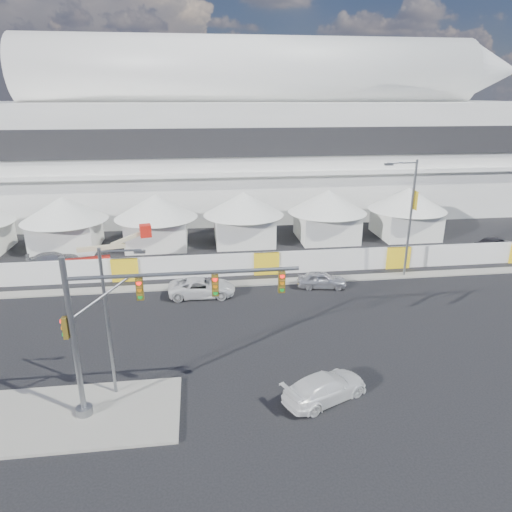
{
  "coord_description": "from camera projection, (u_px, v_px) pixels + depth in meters",
  "views": [
    {
      "loc": [
        0.36,
        -22.32,
        14.82
      ],
      "look_at": [
        4.52,
        10.0,
        3.31
      ],
      "focal_mm": 32.0,
      "sensor_mm": 36.0,
      "label": 1
    }
  ],
  "objects": [
    {
      "name": "lot_car_b",
      "position": [
        495.0,
        244.0,
        45.53
      ],
      "size": [
        3.12,
        4.92,
        1.56
      ],
      "primitive_type": "imported",
      "rotation": [
        0.0,
        0.0,
        1.87
      ],
      "color": "black",
      "rests_on": "ground"
    },
    {
      "name": "tent_row",
      "position": [
        200.0,
        215.0,
        47.23
      ],
      "size": [
        53.4,
        8.4,
        5.4
      ],
      "color": "white",
      "rests_on": "ground"
    },
    {
      "name": "far_curb",
      "position": [
        428.0,
        274.0,
        39.84
      ],
      "size": [
        80.0,
        1.2,
        0.12
      ],
      "primitive_type": "cube",
      "color": "gray",
      "rests_on": "ground"
    },
    {
      "name": "stadium",
      "position": [
        257.0,
        137.0,
        62.49
      ],
      "size": [
        80.0,
        24.8,
        21.98
      ],
      "color": "silver",
      "rests_on": "ground"
    },
    {
      "name": "streetlight_median",
      "position": [
        111.0,
        313.0,
        22.41
      ],
      "size": [
        2.2,
        0.22,
        7.94
      ],
      "color": "gray",
      "rests_on": "median_island"
    },
    {
      "name": "ground",
      "position": [
        199.0,
        373.0,
        25.77
      ],
      "size": [
        160.0,
        160.0,
        0.0
      ],
      "primitive_type": "plane",
      "color": "black",
      "rests_on": "ground"
    },
    {
      "name": "boom_lift",
      "position": [
        96.0,
        261.0,
        40.14
      ],
      "size": [
        7.85,
        2.48,
        3.9
      ],
      "rotation": [
        0.0,
        0.0,
        0.2
      ],
      "color": "red",
      "rests_on": "ground"
    },
    {
      "name": "lot_car_c",
      "position": [
        54.0,
        259.0,
        41.7
      ],
      "size": [
        3.08,
        4.84,
        1.31
      ],
      "primitive_type": "imported",
      "rotation": [
        0.0,
        0.0,
        1.87
      ],
      "color": "#99999D",
      "rests_on": "ground"
    },
    {
      "name": "median_island",
      "position": [
        76.0,
        416.0,
        22.21
      ],
      "size": [
        10.0,
        5.0,
        0.15
      ],
      "primitive_type": "cube",
      "color": "gray",
      "rests_on": "ground"
    },
    {
      "name": "sedan_silver",
      "position": [
        322.0,
        280.0,
        37.03
      ],
      "size": [
        2.21,
        4.15,
        1.34
      ],
      "primitive_type": "imported",
      "rotation": [
        0.0,
        0.0,
        1.41
      ],
      "color": "silver",
      "rests_on": "ground"
    },
    {
      "name": "pickup_near",
      "position": [
        325.0,
        387.0,
        23.37
      ],
      "size": [
        3.72,
        5.09,
        1.37
      ],
      "primitive_type": "imported",
      "rotation": [
        0.0,
        0.0,
        2.0
      ],
      "color": "white",
      "rests_on": "ground"
    },
    {
      "name": "streetlight_curb",
      "position": [
        409.0,
        211.0,
        37.64
      ],
      "size": [
        2.96,
        0.67,
        9.99
      ],
      "color": "slate",
      "rests_on": "ground"
    },
    {
      "name": "pickup_curb",
      "position": [
        202.0,
        287.0,
        35.45
      ],
      "size": [
        2.54,
        5.23,
        1.43
      ],
      "primitive_type": "imported",
      "rotation": [
        0.0,
        0.0,
        1.54
      ],
      "color": "silver",
      "rests_on": "ground"
    },
    {
      "name": "hoarding_fence",
      "position": [
        266.0,
        263.0,
        39.72
      ],
      "size": [
        70.0,
        0.25,
        2.0
      ],
      "primitive_type": "cube",
      "color": "silver",
      "rests_on": "ground"
    },
    {
      "name": "traffic_mast",
      "position": [
        121.0,
        329.0,
        21.0
      ],
      "size": [
        10.81,
        0.79,
        8.11
      ],
      "color": "slate",
      "rests_on": "median_island"
    }
  ]
}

